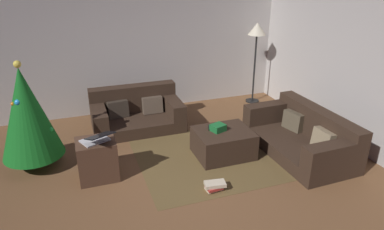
{
  "coord_description": "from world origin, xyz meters",
  "views": [
    {
      "loc": [
        -1.06,
        -3.68,
        2.78
      ],
      "look_at": [
        0.51,
        0.76,
        0.75
      ],
      "focal_mm": 33.65,
      "sensor_mm": 36.0,
      "label": 1
    }
  ],
  "objects_px": {
    "book_stack": "(215,186)",
    "corner_lamp": "(257,35)",
    "ottoman": "(223,143)",
    "couch_right": "(304,136)",
    "side_table": "(97,159)",
    "laptop": "(97,139)",
    "gift_box": "(218,128)",
    "tv_remote": "(210,128)",
    "christmas_tree": "(27,113)",
    "couch_left": "(136,113)"
  },
  "relations": [
    {
      "from": "couch_left",
      "to": "side_table",
      "type": "bearing_deg",
      "value": 60.95
    },
    {
      "from": "tv_remote",
      "to": "book_stack",
      "type": "distance_m",
      "value": 1.08
    },
    {
      "from": "tv_remote",
      "to": "laptop",
      "type": "height_order",
      "value": "laptop"
    },
    {
      "from": "tv_remote",
      "to": "couch_left",
      "type": "bearing_deg",
      "value": 142.78
    },
    {
      "from": "ottoman",
      "to": "gift_box",
      "type": "xyz_separation_m",
      "value": [
        -0.08,
        0.04,
        0.26
      ]
    },
    {
      "from": "tv_remote",
      "to": "book_stack",
      "type": "xyz_separation_m",
      "value": [
        -0.32,
        -0.97,
        -0.36
      ]
    },
    {
      "from": "side_table",
      "to": "book_stack",
      "type": "distance_m",
      "value": 1.63
    },
    {
      "from": "ottoman",
      "to": "couch_left",
      "type": "bearing_deg",
      "value": 125.19
    },
    {
      "from": "book_stack",
      "to": "corner_lamp",
      "type": "xyz_separation_m",
      "value": [
        2.02,
        2.73,
        1.35
      ]
    },
    {
      "from": "ottoman",
      "to": "gift_box",
      "type": "distance_m",
      "value": 0.27
    },
    {
      "from": "couch_right",
      "to": "laptop",
      "type": "relative_size",
      "value": 3.61
    },
    {
      "from": "couch_left",
      "to": "couch_right",
      "type": "distance_m",
      "value": 2.9
    },
    {
      "from": "gift_box",
      "to": "laptop",
      "type": "height_order",
      "value": "laptop"
    },
    {
      "from": "laptop",
      "to": "book_stack",
      "type": "height_order",
      "value": "laptop"
    },
    {
      "from": "couch_left",
      "to": "laptop",
      "type": "bearing_deg",
      "value": 62.53
    },
    {
      "from": "ottoman",
      "to": "laptop",
      "type": "bearing_deg",
      "value": -178.17
    },
    {
      "from": "ottoman",
      "to": "couch_right",
      "type": "bearing_deg",
      "value": -13.96
    },
    {
      "from": "couch_right",
      "to": "gift_box",
      "type": "distance_m",
      "value": 1.37
    },
    {
      "from": "side_table",
      "to": "corner_lamp",
      "type": "bearing_deg",
      "value": 29.18
    },
    {
      "from": "corner_lamp",
      "to": "couch_right",
      "type": "bearing_deg",
      "value": -97.88
    },
    {
      "from": "ottoman",
      "to": "corner_lamp",
      "type": "xyz_separation_m",
      "value": [
        1.54,
        1.91,
        1.21
      ]
    },
    {
      "from": "book_stack",
      "to": "corner_lamp",
      "type": "relative_size",
      "value": 0.18
    },
    {
      "from": "christmas_tree",
      "to": "gift_box",
      "type": "bearing_deg",
      "value": -12.34
    },
    {
      "from": "ottoman",
      "to": "christmas_tree",
      "type": "xyz_separation_m",
      "value": [
        -2.71,
        0.61,
        0.64
      ]
    },
    {
      "from": "christmas_tree",
      "to": "corner_lamp",
      "type": "height_order",
      "value": "corner_lamp"
    },
    {
      "from": "couch_right",
      "to": "couch_left",
      "type": "bearing_deg",
      "value": 50.15
    },
    {
      "from": "laptop",
      "to": "corner_lamp",
      "type": "height_order",
      "value": "corner_lamp"
    },
    {
      "from": "side_table",
      "to": "laptop",
      "type": "height_order",
      "value": "laptop"
    },
    {
      "from": "side_table",
      "to": "book_stack",
      "type": "xyz_separation_m",
      "value": [
        1.4,
        -0.82,
        -0.22
      ]
    },
    {
      "from": "christmas_tree",
      "to": "corner_lamp",
      "type": "bearing_deg",
      "value": 16.91
    },
    {
      "from": "christmas_tree",
      "to": "ottoman",
      "type": "bearing_deg",
      "value": -12.75
    },
    {
      "from": "gift_box",
      "to": "laptop",
      "type": "xyz_separation_m",
      "value": [
        -1.78,
        -0.1,
        0.17
      ]
    },
    {
      "from": "couch_right",
      "to": "ottoman",
      "type": "distance_m",
      "value": 1.27
    },
    {
      "from": "laptop",
      "to": "book_stack",
      "type": "xyz_separation_m",
      "value": [
        1.37,
        -0.76,
        -0.56
      ]
    },
    {
      "from": "laptop",
      "to": "ottoman",
      "type": "bearing_deg",
      "value": 1.83
    },
    {
      "from": "gift_box",
      "to": "laptop",
      "type": "bearing_deg",
      "value": -176.88
    },
    {
      "from": "gift_box",
      "to": "christmas_tree",
      "type": "height_order",
      "value": "christmas_tree"
    },
    {
      "from": "christmas_tree",
      "to": "book_stack",
      "type": "height_order",
      "value": "christmas_tree"
    },
    {
      "from": "couch_right",
      "to": "tv_remote",
      "type": "bearing_deg",
      "value": 70.22
    },
    {
      "from": "laptop",
      "to": "corner_lamp",
      "type": "relative_size",
      "value": 0.31
    },
    {
      "from": "laptop",
      "to": "couch_right",
      "type": "bearing_deg",
      "value": -4.56
    },
    {
      "from": "laptop",
      "to": "corner_lamp",
      "type": "distance_m",
      "value": 4.0
    },
    {
      "from": "christmas_tree",
      "to": "book_stack",
      "type": "bearing_deg",
      "value": -32.8
    },
    {
      "from": "tv_remote",
      "to": "book_stack",
      "type": "bearing_deg",
      "value": -88.99
    },
    {
      "from": "gift_box",
      "to": "christmas_tree",
      "type": "xyz_separation_m",
      "value": [
        -2.63,
        0.58,
        0.38
      ]
    },
    {
      "from": "gift_box",
      "to": "christmas_tree",
      "type": "bearing_deg",
      "value": 167.66
    },
    {
      "from": "couch_right",
      "to": "gift_box",
      "type": "xyz_separation_m",
      "value": [
        -1.31,
        0.34,
        0.2
      ]
    },
    {
      "from": "couch_right",
      "to": "tv_remote",
      "type": "xyz_separation_m",
      "value": [
        -1.39,
        0.46,
        0.16
      ]
    },
    {
      "from": "gift_box",
      "to": "tv_remote",
      "type": "xyz_separation_m",
      "value": [
        -0.09,
        0.11,
        -0.04
      ]
    },
    {
      "from": "side_table",
      "to": "corner_lamp",
      "type": "height_order",
      "value": "corner_lamp"
    }
  ]
}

